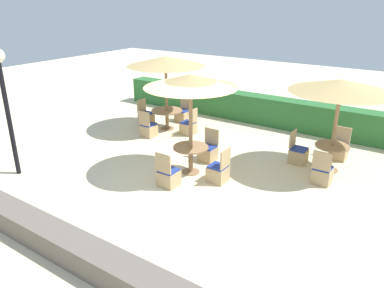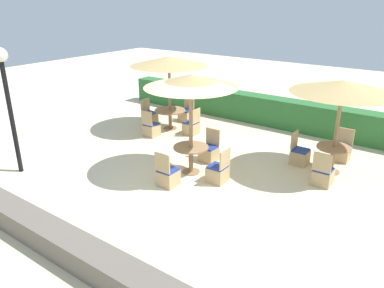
# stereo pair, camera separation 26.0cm
# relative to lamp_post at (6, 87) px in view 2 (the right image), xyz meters

# --- Properties ---
(ground_plane) EXTENTS (40.00, 40.00, 0.00)m
(ground_plane) POSITION_rel_lamp_post_xyz_m (3.96, 1.93, -2.35)
(ground_plane) COLOR beige
(hedge_row) EXTENTS (13.00, 0.70, 1.03)m
(hedge_row) POSITION_rel_lamp_post_xyz_m (3.96, 7.75, -1.83)
(hedge_row) COLOR #2D6B33
(hedge_row) RESTS_ON ground_plane
(stone_border) EXTENTS (10.00, 0.56, 0.48)m
(stone_border) POSITION_rel_lamp_post_xyz_m (3.96, -1.54, -2.11)
(stone_border) COLOR #6B6056
(stone_border) RESTS_ON ground_plane
(lamp_post) EXTENTS (0.36, 0.36, 3.32)m
(lamp_post) POSITION_rel_lamp_post_xyz_m (0.00, 0.00, 0.00)
(lamp_post) COLOR black
(lamp_post) RESTS_ON ground_plane
(parasol_back_right) EXTENTS (2.64, 2.64, 2.53)m
(parasol_back_right) POSITION_rel_lamp_post_xyz_m (6.92, 4.91, 0.00)
(parasol_back_right) COLOR #93704C
(parasol_back_right) RESTS_ON ground_plane
(round_table_back_right) EXTENTS (0.90, 0.90, 0.74)m
(round_table_back_right) POSITION_rel_lamp_post_xyz_m (6.92, 4.91, -1.80)
(round_table_back_right) COLOR #93704C
(round_table_back_right) RESTS_ON ground_plane
(patio_chair_back_right_south) EXTENTS (0.46, 0.46, 0.93)m
(patio_chair_back_right_south) POSITION_rel_lamp_post_xyz_m (6.96, 4.01, -2.09)
(patio_chair_back_right_south) COLOR tan
(patio_chair_back_right_south) RESTS_ON ground_plane
(patio_chair_back_right_north) EXTENTS (0.46, 0.46, 0.93)m
(patio_chair_back_right_north) POSITION_rel_lamp_post_xyz_m (6.91, 5.88, -2.09)
(patio_chair_back_right_north) COLOR tan
(patio_chair_back_right_north) RESTS_ON ground_plane
(patio_chair_back_right_west) EXTENTS (0.46, 0.46, 0.93)m
(patio_chair_back_right_west) POSITION_rel_lamp_post_xyz_m (6.01, 4.92, -2.09)
(patio_chair_back_right_west) COLOR tan
(patio_chair_back_right_west) RESTS_ON ground_plane
(parasol_center) EXTENTS (2.38, 2.38, 2.68)m
(parasol_center) POSITION_rel_lamp_post_xyz_m (3.83, 2.67, 0.15)
(parasol_center) COLOR #93704C
(parasol_center) RESTS_ON ground_plane
(round_table_center) EXTENTS (0.94, 0.94, 0.75)m
(round_table_center) POSITION_rel_lamp_post_xyz_m (3.83, 2.67, -1.79)
(round_table_center) COLOR #93704C
(round_table_center) RESTS_ON ground_plane
(patio_chair_center_east) EXTENTS (0.46, 0.46, 0.93)m
(patio_chair_center_east) POSITION_rel_lamp_post_xyz_m (4.72, 2.62, -2.09)
(patio_chair_center_east) COLOR tan
(patio_chair_center_east) RESTS_ON ground_plane
(patio_chair_center_north) EXTENTS (0.46, 0.46, 0.93)m
(patio_chair_center_north) POSITION_rel_lamp_post_xyz_m (3.79, 3.61, -2.09)
(patio_chair_center_north) COLOR tan
(patio_chair_center_north) RESTS_ON ground_plane
(patio_chair_center_south) EXTENTS (0.46, 0.46, 0.93)m
(patio_chair_center_south) POSITION_rel_lamp_post_xyz_m (3.80, 1.70, -2.09)
(patio_chair_center_south) COLOR tan
(patio_chair_center_south) RESTS_ON ground_plane
(parasol_back_left) EXTENTS (2.66, 2.66, 2.59)m
(parasol_back_left) POSITION_rel_lamp_post_xyz_m (1.08, 5.19, 0.07)
(parasol_back_left) COLOR #93704C
(parasol_back_left) RESTS_ON ground_plane
(round_table_back_left) EXTENTS (1.11, 1.11, 0.70)m
(round_table_back_left) POSITION_rel_lamp_post_xyz_m (1.08, 5.19, -1.79)
(round_table_back_left) COLOR #93704C
(round_table_back_left) RESTS_ON ground_plane
(patio_chair_back_left_east) EXTENTS (0.46, 0.46, 0.93)m
(patio_chair_back_left_east) POSITION_rel_lamp_post_xyz_m (2.04, 5.16, -2.09)
(patio_chair_back_left_east) COLOR tan
(patio_chair_back_left_east) RESTS_ON ground_plane
(patio_chair_back_left_north) EXTENTS (0.46, 0.46, 0.93)m
(patio_chair_back_left_north) POSITION_rel_lamp_post_xyz_m (1.02, 6.24, -2.09)
(patio_chair_back_left_north) COLOR tan
(patio_chair_back_left_north) RESTS_ON ground_plane
(patio_chair_back_left_south) EXTENTS (0.46, 0.46, 0.93)m
(patio_chair_back_left_south) POSITION_rel_lamp_post_xyz_m (1.03, 4.20, -2.09)
(patio_chair_back_left_south) COLOR tan
(patio_chair_back_left_south) RESTS_ON ground_plane
(patio_chair_back_left_west) EXTENTS (0.46, 0.46, 0.93)m
(patio_chair_back_left_west) POSITION_rel_lamp_post_xyz_m (0.08, 5.18, -2.09)
(patio_chair_back_left_west) COLOR tan
(patio_chair_back_left_west) RESTS_ON ground_plane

